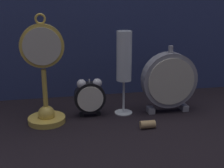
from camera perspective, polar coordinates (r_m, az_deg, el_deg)
ground_plane at (r=0.85m, az=1.04°, el=-8.74°), size 4.00×4.00×0.00m
pocket_watch_on_stand at (r=0.89m, az=-12.26°, el=0.23°), size 0.12×0.11×0.31m
alarm_clock_twin_bell at (r=0.94m, az=-4.10°, el=-2.17°), size 0.09×0.03×0.12m
mantel_clock_silver at (r=0.97m, az=10.42°, el=0.63°), size 0.17×0.04×0.21m
champagne_flute at (r=0.93m, az=2.21°, el=4.14°), size 0.06×0.06×0.26m
wine_cork at (r=0.88m, az=6.53°, el=-7.35°), size 0.04×0.02×0.02m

